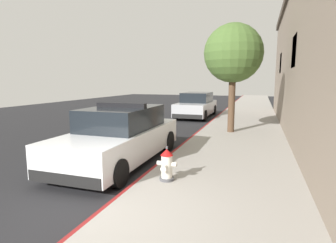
{
  "coord_description": "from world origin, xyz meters",
  "views": [
    {
      "loc": [
        2.42,
        -3.56,
        2.3
      ],
      "look_at": [
        -0.35,
        4.66,
        1.0
      ],
      "focal_mm": 29.13,
      "sensor_mm": 36.0,
      "label": 1
    }
  ],
  "objects_px": {
    "police_cruiser": "(121,136)",
    "parked_car_silver_ahead": "(197,105)",
    "street_tree": "(233,54)",
    "fire_hydrant": "(167,165)"
  },
  "relations": [
    {
      "from": "parked_car_silver_ahead",
      "to": "police_cruiser",
      "type": "bearing_deg",
      "value": -89.19
    },
    {
      "from": "parked_car_silver_ahead",
      "to": "fire_hydrant",
      "type": "height_order",
      "value": "parked_car_silver_ahead"
    },
    {
      "from": "police_cruiser",
      "to": "street_tree",
      "type": "height_order",
      "value": "street_tree"
    },
    {
      "from": "police_cruiser",
      "to": "street_tree",
      "type": "distance_m",
      "value": 6.19
    },
    {
      "from": "police_cruiser",
      "to": "parked_car_silver_ahead",
      "type": "distance_m",
      "value": 10.35
    },
    {
      "from": "parked_car_silver_ahead",
      "to": "fire_hydrant",
      "type": "xyz_separation_m",
      "value": [
        1.98,
        -11.69,
        -0.25
      ]
    },
    {
      "from": "parked_car_silver_ahead",
      "to": "fire_hydrant",
      "type": "distance_m",
      "value": 11.86
    },
    {
      "from": "police_cruiser",
      "to": "street_tree",
      "type": "relative_size",
      "value": 1.08
    },
    {
      "from": "police_cruiser",
      "to": "street_tree",
      "type": "bearing_deg",
      "value": 62.72
    },
    {
      "from": "street_tree",
      "to": "parked_car_silver_ahead",
      "type": "bearing_deg",
      "value": 116.75
    }
  ]
}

